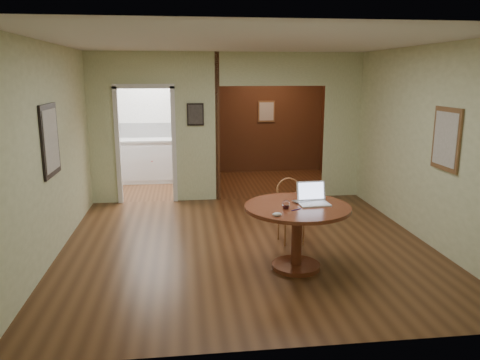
{
  "coord_description": "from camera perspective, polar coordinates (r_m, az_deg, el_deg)",
  "views": [
    {
      "loc": [
        -0.84,
        -6.02,
        2.29
      ],
      "look_at": [
        -0.12,
        -0.2,
        0.97
      ],
      "focal_mm": 35.0,
      "sensor_mm": 36.0,
      "label": 1
    }
  ],
  "objects": [
    {
      "name": "floor",
      "position": [
        6.5,
        0.85,
        -7.98
      ],
      "size": [
        5.0,
        5.0,
        0.0
      ],
      "primitive_type": "plane",
      "color": "#402412",
      "rests_on": "ground"
    },
    {
      "name": "room_shell",
      "position": [
        9.18,
        -4.72,
        6.35
      ],
      "size": [
        5.2,
        7.5,
        5.0
      ],
      "color": "silver",
      "rests_on": "ground"
    },
    {
      "name": "dining_table",
      "position": [
        5.63,
        6.97,
        -5.12
      ],
      "size": [
        1.26,
        1.26,
        0.79
      ],
      "rotation": [
        0.0,
        0.0,
        0.27
      ],
      "color": "maroon",
      "rests_on": "ground"
    },
    {
      "name": "chair",
      "position": [
        6.56,
        6.1,
        -3.26
      ],
      "size": [
        0.43,
        0.43,
        0.9
      ],
      "rotation": [
        0.0,
        0.0,
        0.13
      ],
      "color": "#9F6538",
      "rests_on": "ground"
    },
    {
      "name": "open_laptop",
      "position": [
        5.68,
        8.85,
        -2.17
      ],
      "size": [
        0.37,
        0.33,
        0.25
      ],
      "rotation": [
        0.0,
        0.0,
        0.06
      ],
      "color": "silver",
      "rests_on": "dining_table"
    },
    {
      "name": "closed_laptop",
      "position": [
        5.7,
        8.05,
        -2.65
      ],
      "size": [
        0.33,
        0.27,
        0.02
      ],
      "primitive_type": "imported",
      "rotation": [
        0.0,
        0.0,
        0.3
      ],
      "color": "silver",
      "rests_on": "dining_table"
    },
    {
      "name": "mouse",
      "position": [
        5.12,
        4.54,
        -4.2
      ],
      "size": [
        0.11,
        0.06,
        0.04
      ],
      "primitive_type": "ellipsoid",
      "rotation": [
        0.0,
        0.0,
        -0.05
      ],
      "color": "silver",
      "rests_on": "dining_table"
    },
    {
      "name": "wine_glass",
      "position": [
        5.41,
        5.62,
        -2.97
      ],
      "size": [
        0.09,
        0.09,
        0.1
      ],
      "primitive_type": null,
      "color": "white",
      "rests_on": "dining_table"
    },
    {
      "name": "pen",
      "position": [
        5.39,
        6.86,
        -3.6
      ],
      "size": [
        0.13,
        0.09,
        0.01
      ],
      "primitive_type": "cylinder",
      "rotation": [
        0.0,
        1.57,
        0.56
      ],
      "color": "#0E0D61",
      "rests_on": "dining_table"
    },
    {
      "name": "kitchen_cabinet",
      "position": [
        10.39,
        -9.76,
        2.41
      ],
      "size": [
        2.06,
        0.6,
        0.94
      ],
      "color": "white",
      "rests_on": "ground"
    },
    {
      "name": "grocery_bag",
      "position": [
        10.29,
        -5.9,
        5.86
      ],
      "size": [
        0.33,
        0.29,
        0.29
      ],
      "primitive_type": "ellipsoid",
      "rotation": [
        0.0,
        0.0,
        -0.19
      ],
      "color": "beige",
      "rests_on": "kitchen_cabinet"
    }
  ]
}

